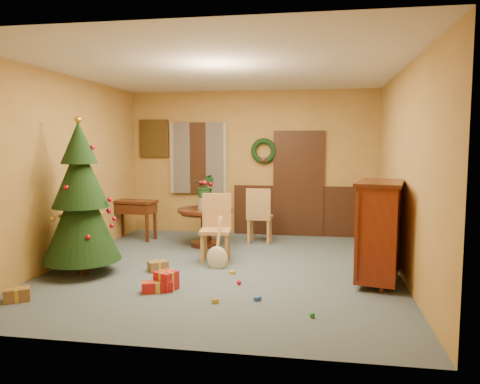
% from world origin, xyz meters
% --- Properties ---
extents(room_envelope, '(5.50, 5.50, 5.50)m').
position_xyz_m(room_envelope, '(0.21, 2.70, 1.12)').
color(room_envelope, '#394653').
rests_on(room_envelope, ground).
extents(dining_table, '(0.99, 0.99, 0.68)m').
position_xyz_m(dining_table, '(-0.66, 1.45, 0.47)').
color(dining_table, black).
rests_on(dining_table, floor).
extents(urn, '(0.27, 0.27, 0.20)m').
position_xyz_m(urn, '(-0.66, 1.45, 0.78)').
color(urn, slate).
rests_on(urn, dining_table).
extents(centerpiece_plant, '(0.38, 0.33, 0.42)m').
position_xyz_m(centerpiece_plant, '(-0.66, 1.45, 1.09)').
color(centerpiece_plant, '#1E4C23').
rests_on(centerpiece_plant, urn).
extents(chair_near, '(0.51, 0.51, 1.06)m').
position_xyz_m(chair_near, '(-0.23, 0.43, 0.57)').
color(chair_near, '#9D663F').
rests_on(chair_near, floor).
extents(chair_far, '(0.46, 0.46, 1.04)m').
position_xyz_m(chair_far, '(0.28, 1.82, 0.56)').
color(chair_far, '#9D663F').
rests_on(chair_far, floor).
extents(guitar, '(0.40, 0.53, 0.73)m').
position_xyz_m(guitar, '(-0.12, -0.00, 0.37)').
color(guitar, beige).
rests_on(guitar, floor).
extents(plant_stand, '(0.33, 0.33, 0.85)m').
position_xyz_m(plant_stand, '(-0.68, 1.80, 0.53)').
color(plant_stand, black).
rests_on(plant_stand, floor).
extents(stand_plant, '(0.26, 0.23, 0.40)m').
position_xyz_m(stand_plant, '(-0.68, 1.80, 1.05)').
color(stand_plant, '#19471E').
rests_on(stand_plant, plant_stand).
extents(christmas_tree, '(1.08, 1.08, 2.23)m').
position_xyz_m(christmas_tree, '(-1.95, -0.59, 1.06)').
color(christmas_tree, '#382111').
rests_on(christmas_tree, floor).
extents(writing_desk, '(0.92, 0.56, 0.76)m').
position_xyz_m(writing_desk, '(-2.15, 1.79, 0.57)').
color(writing_desk, black).
rests_on(writing_desk, floor).
extents(sideboard, '(0.77, 1.15, 1.36)m').
position_xyz_m(sideboard, '(2.15, -0.34, 0.73)').
color(sideboard, '#4E1309').
rests_on(sideboard, floor).
extents(gift_a, '(0.35, 0.33, 0.16)m').
position_xyz_m(gift_a, '(-2.14, -1.81, 0.08)').
color(gift_a, brown).
rests_on(gift_a, floor).
extents(gift_b, '(0.31, 0.31, 0.24)m').
position_xyz_m(gift_b, '(-0.54, -1.10, 0.12)').
color(gift_b, '#AB1816').
rests_on(gift_b, floor).
extents(gift_c, '(0.33, 0.31, 0.15)m').
position_xyz_m(gift_c, '(-0.94, -0.29, 0.07)').
color(gift_c, brown).
rests_on(gift_c, floor).
extents(gift_d, '(0.41, 0.29, 0.14)m').
position_xyz_m(gift_d, '(-0.62, -1.21, 0.07)').
color(gift_d, '#AB1816').
rests_on(gift_d, floor).
extents(toy_a, '(0.09, 0.09, 0.05)m').
position_xyz_m(toy_a, '(0.66, -1.34, 0.03)').
color(toy_a, '#24489D').
rests_on(toy_a, floor).
extents(toy_b, '(0.06, 0.06, 0.06)m').
position_xyz_m(toy_b, '(1.31, -1.76, 0.03)').
color(toy_b, '#227E34').
rests_on(toy_b, floor).
extents(toy_c, '(0.08, 0.09, 0.05)m').
position_xyz_m(toy_c, '(0.16, -0.28, 0.03)').
color(toy_c, gold).
rests_on(toy_c, floor).
extents(toy_d, '(0.06, 0.06, 0.06)m').
position_xyz_m(toy_d, '(0.34, -0.75, 0.03)').
color(toy_d, red).
rests_on(toy_d, floor).
extents(toy_e, '(0.09, 0.09, 0.05)m').
position_xyz_m(toy_e, '(0.19, -1.50, 0.03)').
color(toy_e, gold).
rests_on(toy_e, floor).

